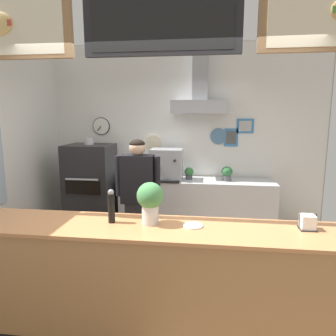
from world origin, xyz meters
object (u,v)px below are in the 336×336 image
at_px(pizza_oven, 91,190).
at_px(napkin_holder, 307,223).
at_px(potted_sage, 227,173).
at_px(condiment_plate, 193,226).
at_px(espresso_machine, 167,165).
at_px(pepper_grinder, 111,206).
at_px(basil_vase, 150,201).
at_px(shop_worker, 138,200).
at_px(potted_rosemary, 189,173).
at_px(potted_thyme, 144,171).

distance_m(pizza_oven, napkin_holder, 3.37).
height_order(potted_sage, napkin_holder, napkin_holder).
bearing_deg(napkin_holder, condiment_plate, -176.76).
xyz_separation_m(espresso_machine, condiment_plate, (0.53, -2.33, -0.12)).
bearing_deg(pepper_grinder, espresso_machine, 86.13).
relative_size(potted_sage, basil_vase, 0.63).
bearing_deg(pizza_oven, shop_worker, -45.26).
bearing_deg(shop_worker, potted_rosemary, -113.65).
height_order(espresso_machine, potted_rosemary, espresso_machine).
xyz_separation_m(potted_rosemary, pepper_grinder, (-0.51, -2.39, 0.16)).
relative_size(espresso_machine, pepper_grinder, 1.71).
bearing_deg(potted_sage, espresso_machine, -178.76).
bearing_deg(shop_worker, potted_thyme, -82.35).
height_order(potted_thyme, condiment_plate, potted_thyme).
height_order(espresso_machine, basil_vase, espresso_machine).
bearing_deg(condiment_plate, napkin_holder, 3.24).
bearing_deg(potted_thyme, basil_vase, -76.90).
relative_size(condiment_plate, basil_vase, 0.47).
height_order(pizza_oven, shop_worker, shop_worker).
distance_m(pizza_oven, pepper_grinder, 2.39).
height_order(pizza_oven, potted_thyme, pizza_oven).
bearing_deg(potted_rosemary, espresso_machine, -170.22).
distance_m(pizza_oven, potted_thyme, 0.89).
height_order(potted_sage, basil_vase, basil_vase).
bearing_deg(basil_vase, condiment_plate, -2.63).
xyz_separation_m(potted_thyme, napkin_holder, (1.83, -2.34, 0.06)).
bearing_deg(pepper_grinder, shop_worker, 91.37).
relative_size(napkin_holder, pepper_grinder, 0.47).
distance_m(potted_thyme, basil_vase, 2.45).
bearing_deg(pepper_grinder, basil_vase, 2.65).
bearing_deg(condiment_plate, pizza_oven, 129.06).
bearing_deg(shop_worker, espresso_machine, -99.51).
bearing_deg(espresso_machine, napkin_holder, -57.54).
bearing_deg(basil_vase, espresso_machine, 94.32).
relative_size(pizza_oven, shop_worker, 0.96).
xyz_separation_m(shop_worker, napkin_holder, (1.63, -1.06, 0.18)).
distance_m(shop_worker, basil_vase, 1.19).
height_order(pizza_oven, pepper_grinder, pizza_oven).
distance_m(potted_sage, napkin_holder, 2.36).
bearing_deg(shop_worker, napkin_holder, 146.16).
bearing_deg(condiment_plate, potted_sage, 80.08).
relative_size(shop_worker, condiment_plate, 9.62).
bearing_deg(pepper_grinder, condiment_plate, -0.10).
bearing_deg(potted_thyme, shop_worker, -81.42).
relative_size(pizza_oven, napkin_holder, 11.32).
bearing_deg(napkin_holder, potted_thyme, 128.01).
bearing_deg(shop_worker, basil_vase, 107.27).
relative_size(espresso_machine, basil_vase, 1.40).
xyz_separation_m(shop_worker, condiment_plate, (0.72, -1.11, 0.13)).
bearing_deg(potted_sage, shop_worker, -132.30).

